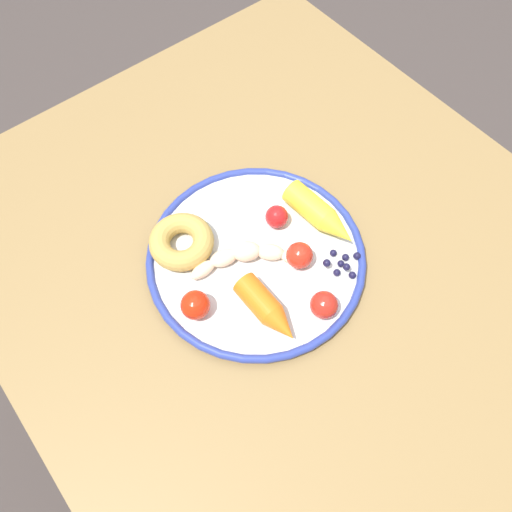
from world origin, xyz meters
name	(u,v)px	position (x,y,z in m)	size (l,w,h in m)	color
ground_plane	(274,380)	(0.00, 0.00, 0.00)	(6.00, 6.00, 0.00)	#413834
dining_table	(286,282)	(0.00, 0.00, 0.63)	(1.00, 0.85, 0.72)	olive
plate	(256,257)	(0.03, 0.04, 0.73)	(0.33, 0.33, 0.02)	silver
banana	(247,256)	(0.03, 0.06, 0.74)	(0.10, 0.15, 0.03)	beige
carrot_orange	(268,310)	(-0.06, 0.09, 0.75)	(0.11, 0.04, 0.04)	orange
carrot_yellow	(321,215)	(0.01, -0.07, 0.75)	(0.13, 0.05, 0.04)	yellow
donut	(181,242)	(0.11, 0.12, 0.74)	(0.10, 0.10, 0.03)	tan
blueberry_pile	(342,263)	(-0.06, -0.04, 0.74)	(0.05, 0.06, 0.02)	#191638
tomato_near	(301,254)	(-0.02, 0.00, 0.75)	(0.04, 0.04, 0.04)	red
tomato_mid	(277,217)	(0.05, -0.02, 0.75)	(0.03, 0.03, 0.03)	red
tomato_far	(324,305)	(-0.10, 0.02, 0.75)	(0.04, 0.04, 0.04)	red
tomato_extra	(195,305)	(0.01, 0.16, 0.75)	(0.04, 0.04, 0.04)	red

